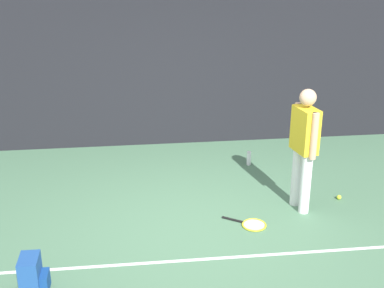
% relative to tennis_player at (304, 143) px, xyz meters
% --- Properties ---
extents(ground_plane, '(12.00, 12.00, 0.00)m').
position_rel_tennis_player_xyz_m(ground_plane, '(-1.48, -0.35, -0.97)').
color(ground_plane, '#4C7556').
extents(back_fence, '(10.00, 0.10, 2.98)m').
position_rel_tennis_player_xyz_m(back_fence, '(-1.48, 2.65, 0.52)').
color(back_fence, black).
rests_on(back_fence, ground).
extents(court_line, '(9.00, 0.05, 0.00)m').
position_rel_tennis_player_xyz_m(court_line, '(-1.48, -1.08, -0.96)').
color(court_line, white).
rests_on(court_line, ground).
extents(tennis_player, '(0.30, 0.52, 1.70)m').
position_rel_tennis_player_xyz_m(tennis_player, '(0.00, 0.00, 0.00)').
color(tennis_player, white).
rests_on(tennis_player, ground).
extents(tennis_racket, '(0.61, 0.49, 0.03)m').
position_rel_tennis_player_xyz_m(tennis_racket, '(-0.75, -0.38, -0.95)').
color(tennis_racket, black).
rests_on(tennis_racket, ground).
extents(backpack, '(0.28, 0.30, 0.44)m').
position_rel_tennis_player_xyz_m(backpack, '(-3.34, -1.48, -0.76)').
color(backpack, '#1E478C').
rests_on(backpack, ground).
extents(tennis_ball_near_player, '(0.07, 0.07, 0.07)m').
position_rel_tennis_player_xyz_m(tennis_ball_near_player, '(0.64, 0.18, -0.93)').
color(tennis_ball_near_player, '#CCE033').
rests_on(tennis_ball_near_player, ground).
extents(water_bottle, '(0.07, 0.07, 0.23)m').
position_rel_tennis_player_xyz_m(water_bottle, '(-0.37, 1.52, -0.85)').
color(water_bottle, white).
rests_on(water_bottle, ground).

